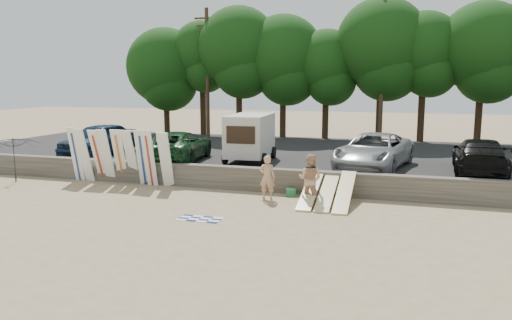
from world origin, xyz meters
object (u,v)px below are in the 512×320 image
at_px(beachgoer_a, 267,177).
at_px(beach_umbrella, 16,159).
at_px(box_trailer, 250,135).
at_px(cooler, 291,192).
at_px(car_2, 374,151).
at_px(car_3, 480,156).
at_px(car_1, 178,146).
at_px(beachgoer_b, 310,179).
at_px(car_0, 99,139).

relative_size(beachgoer_a, beach_umbrella, 0.74).
bearing_deg(box_trailer, cooler, -56.85).
bearing_deg(car_2, car_3, 10.85).
xyz_separation_m(box_trailer, beach_umbrella, (-9.91, -4.92, -0.93)).
relative_size(box_trailer, car_1, 0.71).
xyz_separation_m(box_trailer, cooler, (3.05, -4.03, -1.84)).
height_order(car_3, beach_umbrella, car_3).
bearing_deg(beachgoer_a, cooler, -134.72).
xyz_separation_m(beachgoer_a, beachgoer_b, (1.77, -0.26, 0.09)).
relative_size(car_2, cooler, 15.19).
relative_size(car_2, beach_umbrella, 2.42).
distance_m(car_0, car_3, 19.05).
bearing_deg(beach_umbrella, box_trailer, 26.40).
distance_m(car_3, beachgoer_b, 8.10).
bearing_deg(car_0, beachgoer_a, -17.69).
distance_m(car_3, beachgoer_a, 9.46).
height_order(car_1, car_3, car_3).
xyz_separation_m(car_0, cooler, (11.54, -3.65, -1.40)).
relative_size(beachgoer_a, beachgoer_b, 0.91).
height_order(car_0, car_2, car_0).
bearing_deg(car_1, beachgoer_b, 142.83).
distance_m(box_trailer, beachgoer_b, 6.58).
height_order(car_1, car_2, car_2).
bearing_deg(beachgoer_b, cooler, -37.59).
relative_size(car_0, beach_umbrella, 2.11).
height_order(car_3, cooler, car_3).
xyz_separation_m(car_2, car_3, (4.50, -0.02, -0.04)).
xyz_separation_m(car_1, beachgoer_b, (7.54, -4.12, -0.48)).
distance_m(car_2, cooler, 4.99).
bearing_deg(car_0, car_2, 5.18).
distance_m(beachgoer_a, beachgoer_b, 1.79).
xyz_separation_m(car_0, beachgoer_a, (10.76, -4.45, -0.67)).
height_order(box_trailer, beach_umbrella, box_trailer).
bearing_deg(car_0, box_trailer, 7.32).
bearing_deg(beachgoer_b, car_0, -11.39).
distance_m(car_1, beachgoer_b, 8.60).
xyz_separation_m(car_1, cooler, (6.54, -3.06, -1.29)).
height_order(beachgoer_b, cooler, beachgoer_b).
bearing_deg(box_trailer, beachgoer_a, -68.80).
bearing_deg(cooler, beach_umbrella, 168.88).
relative_size(car_3, beachgoer_a, 2.97).
bearing_deg(car_3, car_0, 3.13).
relative_size(car_0, cooler, 13.24).
relative_size(car_2, beachgoer_b, 2.97).
bearing_deg(car_1, beachgoer_a, 137.67).
bearing_deg(box_trailer, beach_umbrella, -157.58).
xyz_separation_m(car_1, beachgoer_a, (5.76, -3.86, -0.56)).
xyz_separation_m(box_trailer, car_2, (6.06, -0.27, -0.50)).
distance_m(car_0, cooler, 12.18).
distance_m(car_0, beach_umbrella, 4.79).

